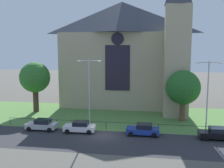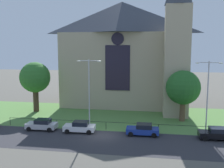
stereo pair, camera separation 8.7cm
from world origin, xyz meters
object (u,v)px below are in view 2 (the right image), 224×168
parked_car_white (80,127)px  parked_car_black (216,134)px  church_building (125,53)px  tree_left_far (35,78)px  streetlamp_far (208,90)px  tree_right_near (183,88)px  parked_car_blue (143,130)px  streetlamp_near (89,86)px  parked_car_silver (42,125)px

parked_car_white → parked_car_black: size_ratio=1.01×
church_building → parked_car_black: (13.51, -18.42, -9.53)m
tree_left_far → streetlamp_far: 28.77m
tree_right_near → parked_car_blue: bearing=-126.6°
parked_car_white → tree_right_near: bearing=-153.8°
tree_right_near → streetlamp_far: size_ratio=0.82×
church_building → tree_right_near: 15.48m
tree_left_far → streetlamp_far: size_ratio=0.91×
streetlamp_near → parked_car_white: bearing=-123.1°
tree_right_near → parked_car_white: size_ratio=1.85×
streetlamp_far → parked_car_silver: size_ratio=2.29×
tree_right_near → tree_left_far: tree_left_far is taller
tree_right_near → parked_car_silver: (-19.67, -7.66, -4.47)m
parked_car_blue → church_building: bearing=-77.5°
parked_car_silver → parked_car_blue: 13.96m
tree_right_near → parked_car_blue: (-5.71, -7.69, -4.47)m
tree_left_far → streetlamp_far: (27.48, -8.54, 0.01)m
parked_car_blue → parked_car_white: bearing=0.0°
streetlamp_far → parked_car_silver: bearing=-176.6°
streetlamp_near → parked_car_silver: bearing=-168.4°
streetlamp_near → parked_car_black: size_ratio=2.30×
church_building → streetlamp_far: 21.46m
streetlamp_far → parked_car_blue: 9.78m
church_building → parked_car_blue: (4.39, -18.27, -9.53)m
streetlamp_far → parked_car_black: bearing=-56.2°
tree_right_near → parked_car_black: tree_right_near is taller
tree_right_near → parked_car_white: bearing=-151.1°
parked_car_white → parked_car_blue: size_ratio=1.01×
church_building → parked_car_white: size_ratio=6.07×
parked_car_silver → parked_car_blue: size_ratio=1.00×
tree_left_far → parked_car_black: size_ratio=2.07×
church_building → parked_car_silver: (-9.57, -18.24, -9.53)m
tree_left_far → parked_car_silver: tree_left_far is taller
streetlamp_far → parked_car_white: (-16.59, -1.51, -5.28)m
tree_right_near → tree_left_far: bearing=175.0°
tree_left_far → streetlamp_far: streetlamp_far is taller
tree_left_far → streetlamp_near: 14.63m
parked_car_silver → parked_car_blue: bearing=178.6°
church_building → parked_car_blue: size_ratio=6.15×
tree_left_far → parked_car_white: tree_left_far is taller
streetlamp_near → parked_car_blue: bearing=-10.3°
parked_car_blue → parked_car_black: (9.12, -0.15, 0.00)m
streetlamp_far → parked_car_blue: streetlamp_far is taller
church_building → streetlamp_near: church_building is taller
tree_left_far → parked_car_black: tree_left_far is taller
tree_left_far → parked_car_white: (10.89, -10.05, -5.27)m
tree_left_far → streetlamp_near: size_ratio=0.90×
parked_car_silver → streetlamp_far: bearing=-177.8°
tree_right_near → parked_car_blue: size_ratio=1.87×
tree_left_far → parked_car_black: bearing=-19.4°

